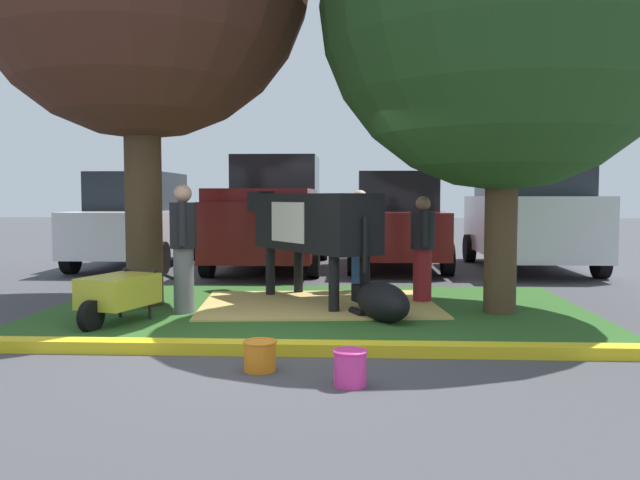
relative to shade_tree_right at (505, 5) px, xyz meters
name	(u,v)px	position (x,y,z in m)	size (l,w,h in m)	color
ground_plane	(267,348)	(-2.76, -2.08, -3.92)	(80.00, 80.00, 0.00)	#424247
grass_island	(316,310)	(-2.39, 0.12, -3.91)	(7.16, 4.61, 0.02)	#2D5B23
curb_yellow	(301,348)	(-2.39, -2.33, -3.86)	(8.36, 0.24, 0.12)	yellow
hay_bedding	(319,304)	(-2.37, 0.48, -3.90)	(3.20, 2.40, 0.04)	tan
shade_tree_right	(505,5)	(0.00, 0.00, 0.00)	(4.69, 4.69, 6.28)	#4C3823
cow_holstein	(310,223)	(-2.51, 0.76, -2.78)	(2.14, 2.75, 1.60)	black
calf_lying	(381,301)	(-1.55, -0.57, -3.69)	(0.87, 1.32, 0.48)	black
person_handler	(183,245)	(-4.08, -0.23, -3.02)	(0.34, 0.52, 1.67)	slate
person_visitor_near	(423,247)	(-0.92, 0.77, -3.11)	(0.34, 0.53, 1.52)	maroon
person_visitor_far	(360,238)	(-1.80, 1.72, -3.06)	(0.48, 0.34, 1.62)	#23478C
wheelbarrow	(118,292)	(-4.68, -0.96, -3.54)	(0.93, 1.61, 0.63)	gold
bucket_orange	(260,355)	(-2.70, -2.95, -3.78)	(0.30, 0.30, 0.27)	orange
bucket_pink	(350,367)	(-1.91, -3.38, -3.77)	(0.29, 0.29, 0.29)	#EA3893
sedan_silver	(139,221)	(-6.55, 5.49, -2.94)	(2.02, 4.40, 2.02)	silver
pickup_truck_maroon	(272,215)	(-3.64, 5.49, -2.81)	(2.22, 5.40, 2.42)	maroon
sedan_red	(396,221)	(-1.00, 5.52, -2.94)	(2.02, 4.40, 2.02)	maroon
suv_dark_grey	(529,208)	(1.73, 5.33, -2.66)	(2.12, 4.60, 2.52)	silver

